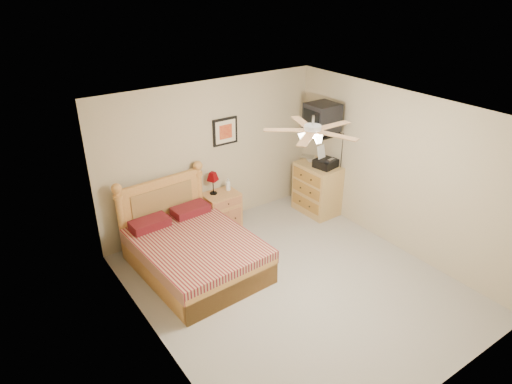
% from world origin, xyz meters
% --- Properties ---
extents(floor, '(4.50, 4.50, 0.00)m').
position_xyz_m(floor, '(0.00, 0.00, 0.00)').
color(floor, gray).
rests_on(floor, ground).
extents(ceiling, '(4.00, 4.50, 0.04)m').
position_xyz_m(ceiling, '(0.00, 0.00, 2.50)').
color(ceiling, white).
rests_on(ceiling, ground).
extents(wall_back, '(4.00, 0.04, 2.50)m').
position_xyz_m(wall_back, '(0.00, 2.25, 1.25)').
color(wall_back, tan).
rests_on(wall_back, ground).
extents(wall_front, '(4.00, 0.04, 2.50)m').
position_xyz_m(wall_front, '(0.00, -2.25, 1.25)').
color(wall_front, tan).
rests_on(wall_front, ground).
extents(wall_left, '(0.04, 4.50, 2.50)m').
position_xyz_m(wall_left, '(-2.00, 0.00, 1.25)').
color(wall_left, tan).
rests_on(wall_left, ground).
extents(wall_right, '(0.04, 4.50, 2.50)m').
position_xyz_m(wall_right, '(2.00, 0.00, 1.25)').
color(wall_right, tan).
rests_on(wall_right, ground).
extents(bed, '(1.60, 2.03, 1.26)m').
position_xyz_m(bed, '(-0.96, 1.12, 0.63)').
color(bed, '#C2753A').
rests_on(bed, ground).
extents(nightstand, '(0.59, 0.45, 0.63)m').
position_xyz_m(nightstand, '(0.01, 2.00, 0.32)').
color(nightstand, '#A06E33').
rests_on(nightstand, ground).
extents(table_lamp, '(0.27, 0.27, 0.39)m').
position_xyz_m(table_lamp, '(-0.09, 2.08, 0.83)').
color(table_lamp, '#610308').
rests_on(table_lamp, nightstand).
extents(lotion_bottle, '(0.09, 0.09, 0.22)m').
position_xyz_m(lotion_bottle, '(0.18, 2.04, 0.74)').
color(lotion_bottle, white).
rests_on(lotion_bottle, nightstand).
extents(framed_picture, '(0.46, 0.04, 0.46)m').
position_xyz_m(framed_picture, '(0.27, 2.23, 1.62)').
color(framed_picture, black).
rests_on(framed_picture, wall_back).
extents(dresser, '(0.56, 0.79, 0.92)m').
position_xyz_m(dresser, '(1.73, 1.48, 0.46)').
color(dresser, '#AC8349').
rests_on(dresser, ground).
extents(fax_machine, '(0.41, 0.42, 0.37)m').
position_xyz_m(fax_machine, '(1.76, 1.35, 1.11)').
color(fax_machine, black).
rests_on(fax_machine, dresser).
extents(magazine_lower, '(0.27, 0.31, 0.02)m').
position_xyz_m(magazine_lower, '(1.70, 1.78, 0.93)').
color(magazine_lower, '#C0B69B').
rests_on(magazine_lower, dresser).
extents(magazine_upper, '(0.27, 0.29, 0.02)m').
position_xyz_m(magazine_upper, '(1.70, 1.80, 0.95)').
color(magazine_upper, gray).
rests_on(magazine_upper, magazine_lower).
extents(wall_tv, '(0.56, 0.46, 0.58)m').
position_xyz_m(wall_tv, '(1.75, 1.34, 1.81)').
color(wall_tv, black).
rests_on(wall_tv, wall_right).
extents(ceiling_fan, '(1.14, 1.14, 0.28)m').
position_xyz_m(ceiling_fan, '(0.00, -0.20, 2.36)').
color(ceiling_fan, silver).
rests_on(ceiling_fan, ceiling).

